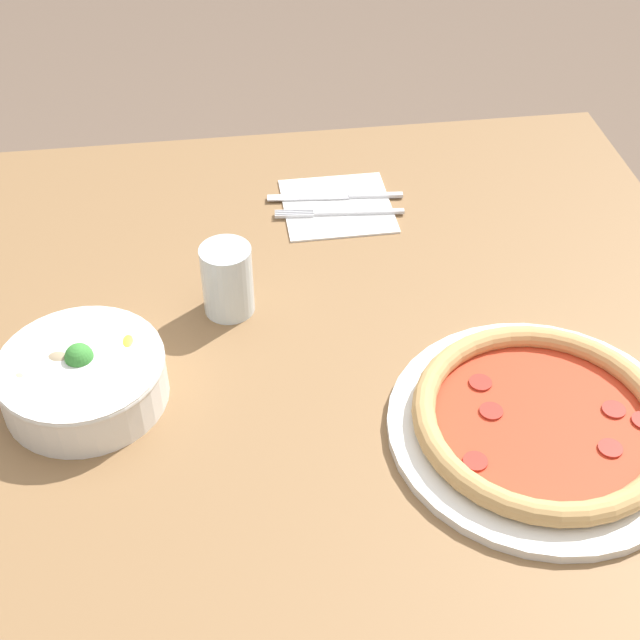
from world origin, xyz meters
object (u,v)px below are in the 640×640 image
bowl (82,375)px  glass (227,280)px  knife (341,196)px  pizza (541,422)px  fork (341,213)px

bowl → glass: 0.22m
bowl → knife: (0.36, -0.35, -0.03)m
knife → bowl: bearing=51.1°
bowl → pizza: bearing=-103.9°
bowl → fork: bowl is taller
fork → knife: same height
pizza → glass: size_ratio=3.56×
pizza → bowl: bowl is taller
bowl → fork: size_ratio=1.00×
knife → glass: glass is taller
pizza → fork: size_ratio=1.79×
pizza → glass: (0.25, 0.32, 0.03)m
pizza → fork: 0.46m
fork → glass: bearing=52.4°
fork → glass: glass is taller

